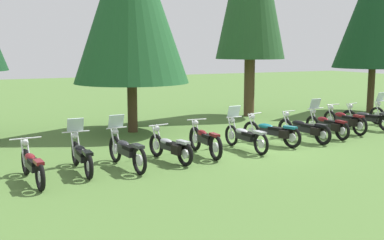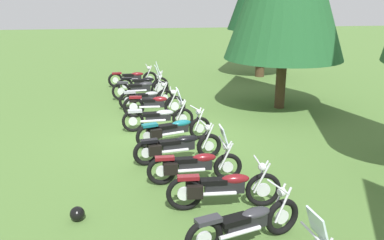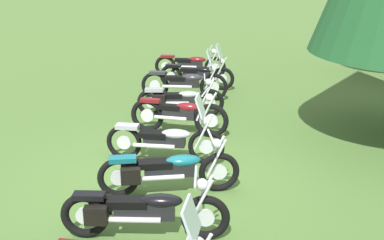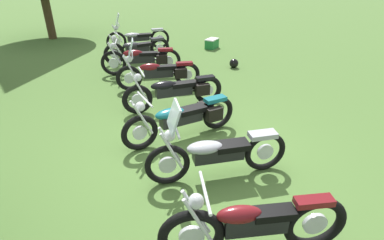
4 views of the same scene
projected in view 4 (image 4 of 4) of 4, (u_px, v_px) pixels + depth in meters
ground_plane at (195, 156)px, 5.44m from camera, size 80.00×80.00×0.00m
motorcycle_4 at (254, 225)px, 3.45m from camera, size 0.65×2.23×1.04m
motorcycle_5 at (216, 152)px, 4.73m from camera, size 0.60×2.31×1.36m
motorcycle_6 at (183, 117)px, 5.81m from camera, size 1.05×2.28×1.00m
motorcycle_7 at (176, 91)px, 7.00m from camera, size 0.78×2.37×1.00m
motorcycle_8 at (159, 72)px, 8.06m from camera, size 0.77×2.24×1.35m
motorcycle_9 at (142, 59)px, 9.09m from camera, size 0.62×2.38×1.03m
motorcycle_10 at (137, 49)px, 10.23m from camera, size 0.92×2.23×1.01m
motorcycle_11 at (138, 38)px, 11.48m from camera, size 0.75×2.38×1.38m
picnic_cooler at (212, 43)px, 11.85m from camera, size 0.66×0.63×0.37m
dropped_helmet at (234, 63)px, 9.76m from camera, size 0.29×0.29×0.29m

